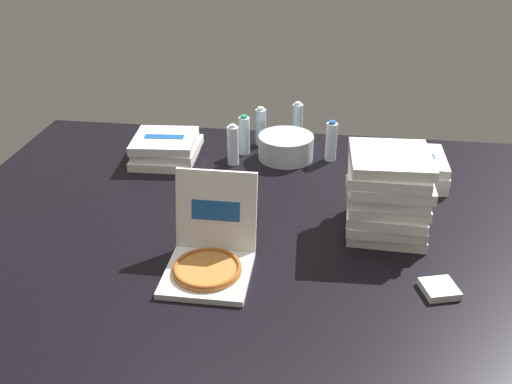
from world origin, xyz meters
TOP-DOWN VIEW (x-y plane):
  - ground_plane at (0.00, 0.00)m, footprint 3.20×2.40m
  - open_pizza_box at (-0.19, -0.34)m, footprint 0.35×0.43m
  - pizza_stack_left_near at (0.55, 0.07)m, footprint 0.38×0.39m
  - pizza_stack_right_mid at (0.73, 0.61)m, footprint 0.38×0.37m
  - pizza_stack_right_near at (-0.67, 0.68)m, footprint 0.38×0.38m
  - ice_bucket at (0.02, 0.80)m, footprint 0.32×0.32m
  - water_bottle_0 at (0.07, 1.10)m, footprint 0.07×0.07m
  - water_bottle_1 at (-0.23, 0.84)m, footprint 0.07×0.07m
  - water_bottle_2 at (-0.27, 0.68)m, footprint 0.07×0.07m
  - water_bottle_3 at (-0.15, 0.98)m, footprint 0.07×0.07m
  - water_bottle_4 at (0.29, 0.81)m, footprint 0.07×0.07m
  - napkin_pile at (0.75, -0.38)m, footprint 0.16×0.16m

SIDE VIEW (x-z plane):
  - ground_plane at x=0.00m, z-range -0.02..0.00m
  - napkin_pile at x=0.75m, z-range 0.00..0.03m
  - ice_bucket at x=0.02m, z-range 0.00..0.14m
  - pizza_stack_right_mid at x=0.73m, z-range 0.00..0.15m
  - pizza_stack_right_near at x=-0.67m, z-range 0.00..0.15m
  - open_pizza_box at x=-0.19m, z-range -0.11..0.26m
  - water_bottle_0 at x=0.07m, z-range -0.01..0.24m
  - water_bottle_1 at x=-0.23m, z-range -0.01..0.24m
  - water_bottle_2 at x=-0.27m, z-range -0.01..0.24m
  - water_bottle_3 at x=-0.15m, z-range -0.01..0.24m
  - water_bottle_4 at x=0.29m, z-range -0.01..0.24m
  - pizza_stack_left_near at x=0.55m, z-range 0.00..0.39m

